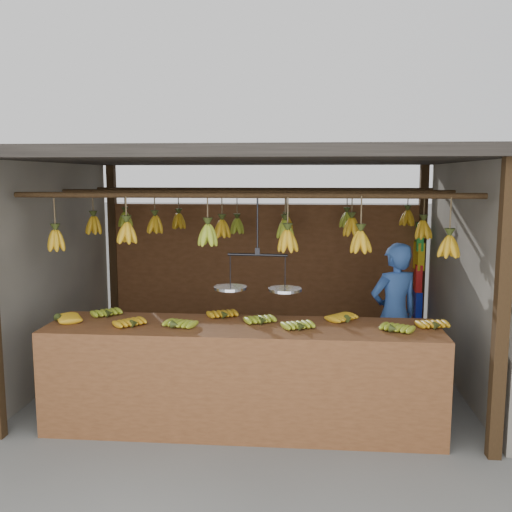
{
  "coord_description": "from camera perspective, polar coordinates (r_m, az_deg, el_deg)",
  "views": [
    {
      "loc": [
        0.53,
        -5.8,
        2.16
      ],
      "look_at": [
        0.0,
        0.3,
        1.3
      ],
      "focal_mm": 40.0,
      "sensor_mm": 36.0,
      "label": 1
    }
  ],
  "objects": [
    {
      "name": "counter",
      "position": [
        4.83,
        -1.54,
        -9.51
      ],
      "size": [
        3.49,
        0.76,
        0.96
      ],
      "color": "brown",
      "rests_on": "ground"
    },
    {
      "name": "stall",
      "position": [
        6.15,
        0.02,
        6.24
      ],
      "size": [
        4.3,
        3.3,
        2.4
      ],
      "color": "black",
      "rests_on": "ground"
    },
    {
      "name": "ground",
      "position": [
        6.21,
        -0.24,
        -12.35
      ],
      "size": [
        80.0,
        80.0,
        0.0
      ],
      "primitive_type": "plane",
      "color": "#5B5B57"
    },
    {
      "name": "hanging_bananas",
      "position": [
        5.84,
        -0.16,
        2.77
      ],
      "size": [
        3.55,
        2.25,
        0.39
      ],
      "color": "#C38D14",
      "rests_on": "ground"
    },
    {
      "name": "balance_scale",
      "position": [
        4.9,
        0.15,
        -2.83
      ],
      "size": [
        0.75,
        0.31,
        0.82
      ],
      "color": "black",
      "rests_on": "ground"
    },
    {
      "name": "bag_bundles",
      "position": [
        7.38,
        15.92,
        -1.22
      ],
      "size": [
        0.08,
        0.26,
        1.2
      ],
      "color": "#199926",
      "rests_on": "ground"
    },
    {
      "name": "vendor",
      "position": [
        6.07,
        13.65,
        -5.71
      ],
      "size": [
        0.64,
        0.54,
        1.49
      ],
      "primitive_type": "imported",
      "rotation": [
        0.0,
        0.0,
        3.55
      ],
      "color": "#3359A5",
      "rests_on": "ground"
    }
  ]
}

